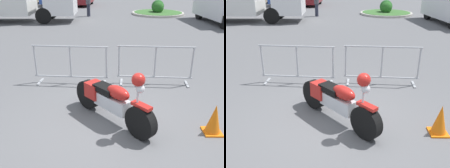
{
  "view_description": "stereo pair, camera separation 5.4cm",
  "coord_description": "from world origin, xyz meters",
  "views": [
    {
      "loc": [
        0.08,
        -4.26,
        2.77
      ],
      "look_at": [
        0.02,
        0.56,
        0.65
      ],
      "focal_mm": 40.0,
      "sensor_mm": 36.0,
      "label": 1
    },
    {
      "loc": [
        0.14,
        -4.26,
        2.77
      ],
      "look_at": [
        0.02,
        0.56,
        0.65
      ],
      "focal_mm": 40.0,
      "sensor_mm": 36.0,
      "label": 2
    }
  ],
  "objects": [
    {
      "name": "ground_plane",
      "position": [
        0.0,
        0.0,
        0.0
      ],
      "size": [
        120.0,
        120.0,
        0.0
      ],
      "primitive_type": "plane",
      "color": "#5B5B5E"
    },
    {
      "name": "motorcycle",
      "position": [
        0.02,
        0.16,
        0.48
      ],
      "size": [
        1.63,
        1.73,
        1.25
      ],
      "rotation": [
        0.0,
        0.0,
        -0.82
      ],
      "color": "black",
      "rests_on": "ground"
    },
    {
      "name": "crowd_barrier_near",
      "position": [
        -1.11,
        2.08,
        0.55
      ],
      "size": [
        2.04,
        0.57,
        1.07
      ],
      "rotation": [
        0.0,
        0.0,
        -0.07
      ],
      "color": "#9EA0A5",
      "rests_on": "ground"
    },
    {
      "name": "crowd_barrier_far",
      "position": [
        1.16,
        2.08,
        0.55
      ],
      "size": [
        2.04,
        0.57,
        1.07
      ],
      "rotation": [
        0.0,
        0.0,
        -0.07
      ],
      "color": "#9EA0A5",
      "rests_on": "ground"
    },
    {
      "name": "pedestrian",
      "position": [
        -1.84,
        14.2,
        0.92
      ],
      "size": [
        0.48,
        0.48,
        1.69
      ],
      "rotation": [
        0.0,
        0.0,
        3.97
      ],
      "color": "#262838",
      "rests_on": "ground"
    },
    {
      "name": "planter_island",
      "position": [
        3.32,
        15.41,
        0.25
      ],
      "size": [
        3.92,
        3.92,
        1.02
      ],
      "color": "#ADA89E",
      "rests_on": "ground"
    },
    {
      "name": "traffic_cone",
      "position": [
        1.94,
        -0.24,
        0.29
      ],
      "size": [
        0.34,
        0.34,
        0.59
      ],
      "color": "orange",
      "rests_on": "ground"
    }
  ]
}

